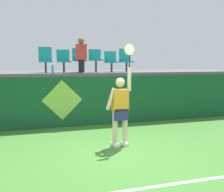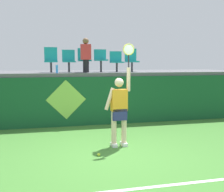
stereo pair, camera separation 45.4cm
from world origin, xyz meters
name	(u,v)px [view 2 (the right image)]	position (x,y,z in m)	size (l,w,h in m)	color
ground_plane	(119,155)	(0.00, 0.00, 0.00)	(40.00, 40.00, 0.00)	#3D752D
court_back_wall	(96,101)	(0.00, 3.05, 0.80)	(11.66, 0.20, 1.60)	#144C28
spectator_platform	(90,73)	(0.00, 4.58, 1.66)	(11.66, 3.15, 0.12)	#56565B
court_baseline_stripe	(144,188)	(0.00, -1.63, 0.00)	(10.50, 0.08, 0.01)	white
tennis_player	(119,108)	(0.16, 0.64, 0.96)	(0.75, 0.28, 2.51)	white
tennis_ball	(99,155)	(-0.46, 0.03, 0.03)	(0.07, 0.07, 0.07)	#D1E533
water_bottle	(57,69)	(-1.26, 3.15, 1.85)	(0.07, 0.07, 0.26)	#338CE5
stadium_chair_0	(51,59)	(-1.44, 3.86, 2.18)	(0.44, 0.42, 0.86)	#38383D
stadium_chair_1	(69,60)	(-0.83, 3.85, 2.15)	(0.44, 0.42, 0.78)	#38383D
stadium_chair_2	(84,59)	(-0.29, 3.85, 2.19)	(0.44, 0.42, 0.84)	#38383D
stadium_chair_3	(101,59)	(0.29, 3.84, 2.19)	(0.44, 0.42, 0.81)	#38383D
stadium_chair_4	(116,60)	(0.87, 3.85, 2.13)	(0.44, 0.42, 0.74)	#38383D
stadium_chair_5	(131,59)	(1.44, 3.86, 2.18)	(0.44, 0.42, 0.85)	#38383D
spectator_0	(86,54)	(-0.29, 3.41, 2.33)	(0.34, 0.21, 1.15)	black
wall_signage_mount	(67,127)	(-1.00, 2.95, 0.00)	(1.27, 0.01, 1.52)	#144C28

